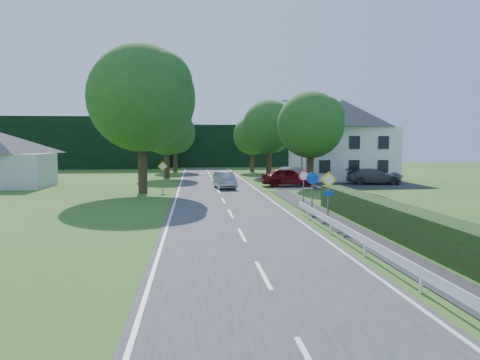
{
  "coord_description": "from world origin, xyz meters",
  "views": [
    {
      "loc": [
        -2.02,
        -13.37,
        3.89
      ],
      "look_at": [
        1.01,
        16.9,
        1.52
      ],
      "focal_mm": 35.0,
      "sensor_mm": 36.0,
      "label": 1
    }
  ],
  "objects": [
    {
      "name": "line_edge_right",
      "position": [
        3.25,
        20.0,
        0.04
      ],
      "size": [
        0.12,
        80.0,
        0.01
      ],
      "primitive_type": "cube",
      "color": "white",
      "rests_on": "road"
    },
    {
      "name": "parking_pad",
      "position": [
        12.0,
        33.0,
        0.02
      ],
      "size": [
        14.0,
        16.0,
        0.04
      ],
      "primitive_type": "cube",
      "color": "black",
      "rests_on": "ground"
    },
    {
      "name": "tree_right_mid",
      "position": [
        8.5,
        28.0,
        4.29
      ],
      "size": [
        7.0,
        7.0,
        8.58
      ],
      "primitive_type": null,
      "color": "#235018",
      "rests_on": "ground"
    },
    {
      "name": "hedge_right",
      "position": [
        6.5,
        0.0,
        0.65
      ],
      "size": [
        1.2,
        30.0,
        1.3
      ],
      "primitive_type": "cube",
      "color": "black",
      "rests_on": "ground"
    },
    {
      "name": "footpath",
      "position": [
        4.95,
        2.0,
        0.02
      ],
      "size": [
        1.5,
        44.0,
        0.04
      ],
      "primitive_type": "cube",
      "color": "black",
      "rests_on": "ground"
    },
    {
      "name": "tree_right_far",
      "position": [
        7.0,
        42.0,
        4.54
      ],
      "size": [
        7.4,
        7.4,
        9.09
      ],
      "primitive_type": null,
      "color": "#235018",
      "rests_on": "ground"
    },
    {
      "name": "treeline_right",
      "position": [
        8.0,
        66.0,
        3.5
      ],
      "size": [
        30.0,
        5.0,
        7.0
      ],
      "primitive_type": "cube",
      "color": "black",
      "rests_on": "ground"
    },
    {
      "name": "line_edge_left",
      "position": [
        -3.25,
        20.0,
        0.04
      ],
      "size": [
        0.12,
        80.0,
        0.01
      ],
      "primitive_type": "cube",
      "color": "white",
      "rests_on": "road"
    },
    {
      "name": "parked_car_silver_a",
      "position": [
        8.2,
        33.72,
        0.78
      ],
      "size": [
        4.71,
        3.44,
        1.48
      ],
      "primitive_type": "imported",
      "rotation": [
        0.0,
        0.0,
        2.04
      ],
      "color": "#A3A2A7",
      "rests_on": "parking_pad"
    },
    {
      "name": "tree_right_back",
      "position": [
        6.0,
        50.0,
        3.78
      ],
      "size": [
        6.2,
        6.2,
        7.56
      ],
      "primitive_type": null,
      "color": "#235018",
      "rests_on": "ground"
    },
    {
      "name": "road",
      "position": [
        0.0,
        20.0,
        0.02
      ],
      "size": [
        7.0,
        80.0,
        0.04
      ],
      "primitive_type": "cube",
      "color": "#343537",
      "rests_on": "ground"
    },
    {
      "name": "parked_car_silver_b",
      "position": [
        16.98,
        33.39,
        0.77
      ],
      "size": [
        5.63,
        3.48,
        1.45
      ],
      "primitive_type": "imported",
      "rotation": [
        0.0,
        0.0,
        1.35
      ],
      "color": "#98999E",
      "rests_on": "parking_pad"
    },
    {
      "name": "tree_left_far",
      "position": [
        -5.0,
        40.0,
        4.29
      ],
      "size": [
        7.0,
        7.0,
        8.58
      ],
      "primitive_type": null,
      "color": "#235018",
      "rests_on": "ground"
    },
    {
      "name": "sign_roundabout",
      "position": [
        4.3,
        10.98,
        1.67
      ],
      "size": [
        0.64,
        0.08,
        2.37
      ],
      "color": "slate",
      "rests_on": "ground"
    },
    {
      "name": "line_centre",
      "position": [
        0.0,
        20.0,
        0.04
      ],
      "size": [
        0.12,
        80.0,
        0.01
      ],
      "primitive_type": null,
      "color": "white",
      "rests_on": "road"
    },
    {
      "name": "tree_main",
      "position": [
        -6.0,
        24.0,
        5.82
      ],
      "size": [
        9.4,
        9.4,
        11.64
      ],
      "primitive_type": null,
      "color": "#235018",
      "rests_on": "ground"
    },
    {
      "name": "sign_speed_limit",
      "position": [
        4.3,
        12.97,
        1.77
      ],
      "size": [
        0.64,
        0.11,
        2.37
      ],
      "color": "slate",
      "rests_on": "ground"
    },
    {
      "name": "guardrail",
      "position": [
        3.85,
        -1.0,
        0.34
      ],
      "size": [
        0.12,
        26.0,
        0.69
      ],
      "primitive_type": null,
      "color": "white",
      "rests_on": "ground"
    },
    {
      "name": "streetlight",
      "position": [
        8.06,
        30.0,
        4.46
      ],
      "size": [
        2.03,
        0.18,
        8.0
      ],
      "color": "slate",
      "rests_on": "ground"
    },
    {
      "name": "sign_priority_left",
      "position": [
        -4.5,
        24.98,
        1.72
      ],
      "size": [
        0.78,
        0.09,
        2.44
      ],
      "color": "slate",
      "rests_on": "ground"
    },
    {
      "name": "ground",
      "position": [
        0.0,
        0.0,
        0.0
      ],
      "size": [
        160.0,
        160.0,
        0.0
      ],
      "primitive_type": "plane",
      "color": "#2B611B",
      "rests_on": "ground"
    },
    {
      "name": "sign_priority_right",
      "position": [
        4.3,
        7.98,
        1.8
      ],
      "size": [
        0.78,
        0.09,
        2.59
      ],
      "color": "slate",
      "rests_on": "ground"
    },
    {
      "name": "treeline_left",
      "position": [
        -28.0,
        62.0,
        4.0
      ],
      "size": [
        44.0,
        6.0,
        8.0
      ],
      "primitive_type": "cube",
      "color": "black",
      "rests_on": "ground"
    },
    {
      "name": "moving_car",
      "position": [
        0.66,
        26.69,
        0.74
      ],
      "size": [
        1.9,
        4.4,
        1.41
      ],
      "primitive_type": "imported",
      "rotation": [
        0.0,
        0.0,
        0.1
      ],
      "color": "#A6A6AA",
      "rests_on": "road"
    },
    {
      "name": "parasol",
      "position": [
        10.66,
        35.0,
        1.06
      ],
      "size": [
        2.47,
        2.5,
        2.04
      ],
      "primitive_type": "imported",
      "rotation": [
        0.0,
        0.0,
        0.11
      ],
      "color": "#B00E1A",
      "rests_on": "parking_pad"
    },
    {
      "name": "house_white",
      "position": [
        14.0,
        36.0,
        4.41
      ],
      "size": [
        10.6,
        8.4,
        8.6
      ],
      "color": "white",
      "rests_on": "ground"
    },
    {
      "name": "parked_car_red",
      "position": [
        6.55,
        28.47,
        0.86
      ],
      "size": [
        4.83,
        1.95,
        1.64
      ],
      "primitive_type": "imported",
      "rotation": [
        0.0,
        0.0,
        1.57
      ],
      "color": "maroon",
      "rests_on": "parking_pad"
    },
    {
      "name": "motorcycle",
      "position": [
        1.8,
        33.3,
        0.57
      ],
      "size": [
        0.97,
        2.1,
        1.06
      ],
      "primitive_type": "imported",
      "rotation": [
        0.0,
        0.0,
        -0.13
      ],
      "color": "black",
      "rests_on": "road"
    },
    {
      "name": "parked_car_grey",
      "position": [
        15.06,
        29.5,
        0.78
      ],
      "size": [
        5.37,
        2.9,
        1.48
      ],
      "primitive_type": "imported",
      "rotation": [
        0.0,
        0.0,
        1.4
      ],
      "color": "#444448",
      "rests_on": "parking_pad"
    },
    {
      "name": "tree_left_back",
      "position": [
        -4.5,
        52.0,
        4.04
      ],
      "size": [
        6.6,
        6.6,
        8.07
      ],
      "primitive_type": null,
      "color": "#235018",
      "rests_on": "ground"
    }
  ]
}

